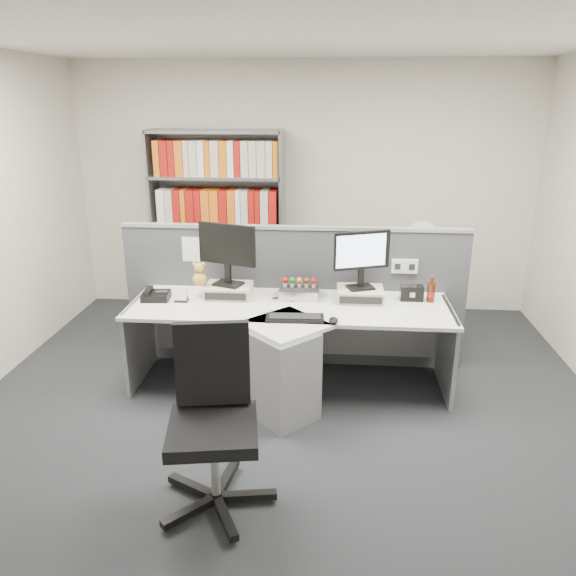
# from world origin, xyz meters

# --- Properties ---
(ground) EXTENTS (5.50, 5.50, 0.00)m
(ground) POSITION_xyz_m (0.00, 0.00, 0.00)
(ground) COLOR #292C30
(ground) RESTS_ON ground
(room_shell) EXTENTS (5.04, 5.54, 2.72)m
(room_shell) POSITION_xyz_m (0.00, 0.00, 1.79)
(room_shell) COLOR beige
(room_shell) RESTS_ON ground
(partition) EXTENTS (3.00, 0.08, 1.27)m
(partition) POSITION_xyz_m (0.00, 1.25, 0.65)
(partition) COLOR #42444B
(partition) RESTS_ON ground
(desk) EXTENTS (2.60, 1.20, 0.72)m
(desk) POSITION_xyz_m (0.00, 0.60, 0.46)
(desk) COLOR silver
(desk) RESTS_ON ground
(monitor_riser_left) EXTENTS (0.38, 0.31, 0.10)m
(monitor_riser_left) POSITION_xyz_m (-0.53, 0.98, 0.77)
(monitor_riser_left) COLOR beige
(monitor_riser_left) RESTS_ON desk
(monitor_riser_right) EXTENTS (0.38, 0.31, 0.10)m
(monitor_riser_right) POSITION_xyz_m (0.57, 0.98, 0.77)
(monitor_riser_right) COLOR beige
(monitor_riser_right) RESTS_ON desk
(monitor_left) EXTENTS (0.49, 0.23, 0.52)m
(monitor_left) POSITION_xyz_m (-0.53, 0.98, 1.13)
(monitor_left) COLOR black
(monitor_left) RESTS_ON monitor_riser_left
(monitor_right) EXTENTS (0.45, 0.21, 0.48)m
(monitor_right) POSITION_xyz_m (0.57, 0.98, 1.11)
(monitor_right) COLOR black
(monitor_right) RESTS_ON monitor_riser_right
(desktop_pc) EXTENTS (0.32, 0.29, 0.09)m
(desktop_pc) POSITION_xyz_m (0.07, 1.03, 0.76)
(desktop_pc) COLOR black
(desktop_pc) RESTS_ON desk
(figurines) EXTENTS (0.29, 0.05, 0.09)m
(figurines) POSITION_xyz_m (0.07, 1.01, 0.86)
(figurines) COLOR beige
(figurines) RESTS_ON desktop_pc
(keyboard) EXTENTS (0.44, 0.19, 0.03)m
(keyboard) POSITION_xyz_m (0.06, 0.50, 0.73)
(keyboard) COLOR black
(keyboard) RESTS_ON desk
(mouse) EXTENTS (0.07, 0.11, 0.04)m
(mouse) POSITION_xyz_m (0.36, 0.46, 0.74)
(mouse) COLOR black
(mouse) RESTS_ON desk
(desk_phone) EXTENTS (0.24, 0.22, 0.09)m
(desk_phone) POSITION_xyz_m (-1.12, 0.86, 0.76)
(desk_phone) COLOR black
(desk_phone) RESTS_ON desk
(desk_calendar) EXTENTS (0.11, 0.08, 0.13)m
(desk_calendar) POSITION_xyz_m (-0.89, 0.82, 0.77)
(desk_calendar) COLOR black
(desk_calendar) RESTS_ON desk
(plush_toy) EXTENTS (0.12, 0.12, 0.21)m
(plush_toy) POSITION_xyz_m (-0.76, 0.94, 0.91)
(plush_toy) COLOR gold
(plush_toy) RESTS_ON monitor_riser_left
(speaker) EXTENTS (0.19, 0.10, 0.12)m
(speaker) POSITION_xyz_m (1.00, 1.01, 0.78)
(speaker) COLOR black
(speaker) RESTS_ON desk
(cola_bottle) EXTENTS (0.07, 0.07, 0.22)m
(cola_bottle) POSITION_xyz_m (1.15, 0.98, 0.80)
(cola_bottle) COLOR #3F190A
(cola_bottle) RESTS_ON desk
(shelving_unit) EXTENTS (1.41, 0.40, 2.00)m
(shelving_unit) POSITION_xyz_m (-0.90, 2.44, 0.98)
(shelving_unit) COLOR slate
(shelving_unit) RESTS_ON ground
(filing_cabinet) EXTENTS (0.45, 0.61, 0.70)m
(filing_cabinet) POSITION_xyz_m (1.20, 1.99, 0.35)
(filing_cabinet) COLOR slate
(filing_cabinet) RESTS_ON ground
(desk_fan) EXTENTS (0.29, 0.17, 0.48)m
(desk_fan) POSITION_xyz_m (1.20, 1.99, 1.00)
(desk_fan) COLOR white
(desk_fan) RESTS_ON filing_cabinet
(office_chair) EXTENTS (0.70, 0.70, 1.06)m
(office_chair) POSITION_xyz_m (-0.33, -0.62, 0.57)
(office_chair) COLOR silver
(office_chair) RESTS_ON ground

